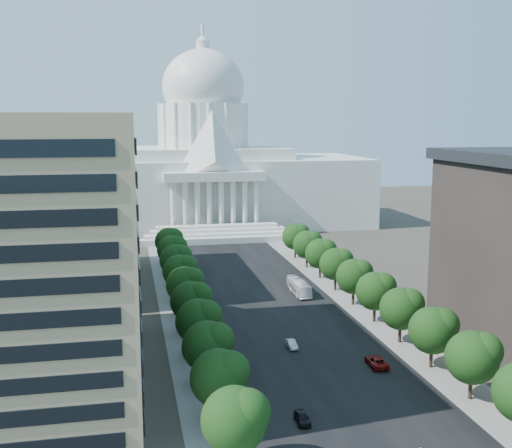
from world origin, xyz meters
TOP-DOWN VIEW (x-y plane):
  - road_asphalt at (0.00, 90.00)m, footprint 30.00×260.00m
  - sidewalk_left at (-19.00, 90.00)m, footprint 8.00×260.00m
  - sidewalk_right at (19.00, 90.00)m, footprint 8.00×260.00m
  - capitol at (0.00, 184.89)m, footprint 120.00×56.00m
  - office_block_left_far at (-48.00, 100.00)m, footprint 38.00×52.00m
  - tree_l_a at (-17.66, 11.81)m, footprint 7.79×7.60m
  - tree_l_b at (-17.66, 23.81)m, footprint 7.79×7.60m
  - tree_l_c at (-17.66, 35.81)m, footprint 7.79×7.60m
  - tree_l_d at (-17.66, 47.81)m, footprint 7.79×7.60m
  - tree_l_e at (-17.66, 59.81)m, footprint 7.79×7.60m
  - tree_l_f at (-17.66, 71.81)m, footprint 7.79×7.60m
  - tree_l_g at (-17.66, 83.81)m, footprint 7.79×7.60m
  - tree_l_h at (-17.66, 95.81)m, footprint 7.79×7.60m
  - tree_l_i at (-17.66, 107.81)m, footprint 7.79×7.60m
  - tree_l_j at (-17.66, 119.81)m, footprint 7.79×7.60m
  - tree_r_b at (18.34, 23.81)m, footprint 7.79×7.60m
  - tree_r_c at (18.34, 35.81)m, footprint 7.79×7.60m
  - tree_r_d at (18.34, 47.81)m, footprint 7.79×7.60m
  - tree_r_e at (18.34, 59.81)m, footprint 7.79×7.60m
  - tree_r_f at (18.34, 71.81)m, footprint 7.79×7.60m
  - tree_r_g at (18.34, 83.81)m, footprint 7.79×7.60m
  - tree_r_h at (18.34, 95.81)m, footprint 7.79×7.60m
  - tree_r_i at (18.34, 107.81)m, footprint 7.79×7.60m
  - tree_r_j at (18.34, 119.81)m, footprint 7.79×7.60m
  - streetlight_b at (19.90, 35.00)m, footprint 2.61×0.44m
  - streetlight_c at (19.90, 60.00)m, footprint 2.61×0.44m
  - streetlight_d at (19.90, 85.00)m, footprint 2.61×0.44m
  - streetlight_e at (19.90, 110.00)m, footprint 2.61×0.44m
  - streetlight_f at (19.90, 135.00)m, footprint 2.61×0.44m
  - car_dark_a at (-7.36, 21.65)m, footprint 1.75×4.13m
  - car_silver at (-1.69, 48.91)m, footprint 1.51×4.17m
  - car_red at (9.59, 38.09)m, footprint 3.06×5.99m
  - car_dark_b at (-13.50, 60.58)m, footprint 2.50×4.95m
  - city_bus at (8.86, 82.46)m, footprint 2.85×12.06m

SIDE VIEW (x-z plane):
  - road_asphalt at x=0.00m, z-range -0.01..0.01m
  - sidewalk_left at x=-19.00m, z-range -0.01..0.01m
  - sidewalk_right at x=19.00m, z-range -0.01..0.01m
  - car_silver at x=-1.69m, z-range 0.00..1.37m
  - car_dark_b at x=-13.50m, z-range 0.00..1.38m
  - car_dark_a at x=-7.36m, z-range 0.00..1.39m
  - car_red at x=9.59m, z-range 0.00..1.62m
  - city_bus at x=8.86m, z-range 0.00..3.36m
  - streetlight_b at x=19.90m, z-range 1.32..10.32m
  - streetlight_c at x=19.90m, z-range 1.32..10.32m
  - streetlight_d at x=19.90m, z-range 1.32..10.32m
  - streetlight_e at x=19.90m, z-range 1.32..10.32m
  - streetlight_f at x=19.90m, z-range 1.32..10.32m
  - tree_l_a at x=-17.66m, z-range 1.47..11.44m
  - tree_l_b at x=-17.66m, z-range 1.47..11.44m
  - tree_l_c at x=-17.66m, z-range 1.47..11.44m
  - tree_l_d at x=-17.66m, z-range 1.47..11.44m
  - tree_l_e at x=-17.66m, z-range 1.47..11.44m
  - tree_l_f at x=-17.66m, z-range 1.47..11.44m
  - tree_l_g at x=-17.66m, z-range 1.47..11.44m
  - tree_l_h at x=-17.66m, z-range 1.47..11.44m
  - tree_l_i at x=-17.66m, z-range 1.47..11.44m
  - tree_l_j at x=-17.66m, z-range 1.47..11.44m
  - tree_r_b at x=18.34m, z-range 1.47..11.44m
  - tree_r_c at x=18.34m, z-range 1.47..11.44m
  - tree_r_d at x=18.34m, z-range 1.47..11.44m
  - tree_r_e at x=18.34m, z-range 1.47..11.44m
  - tree_r_f at x=18.34m, z-range 1.47..11.44m
  - tree_r_g at x=18.34m, z-range 1.47..11.44m
  - tree_r_h at x=18.34m, z-range 1.47..11.44m
  - tree_r_i at x=18.34m, z-range 1.47..11.44m
  - tree_r_j at x=18.34m, z-range 1.47..11.44m
  - office_block_left_far at x=-48.00m, z-range 0.00..30.00m
  - capitol at x=0.00m, z-range -16.49..56.51m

